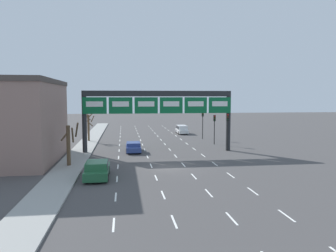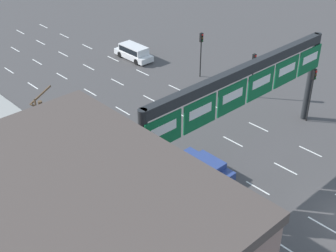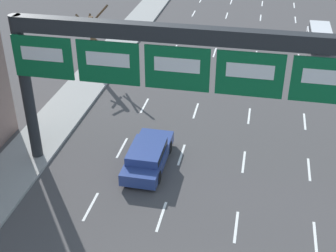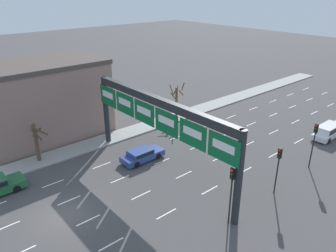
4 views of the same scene
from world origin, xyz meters
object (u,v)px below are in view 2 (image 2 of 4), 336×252
object	(u,v)px
suv_white	(134,52)
traffic_light_near_gantry	(201,46)
sign_gantry	(244,89)
traffic_light_far_end	(254,67)
traffic_light_mid_block	(313,85)
car_blue	(205,166)
tree_bare_second	(43,119)

from	to	relation	value
suv_white	traffic_light_near_gantry	bearing A→B (deg)	-76.04
sign_gantry	traffic_light_far_end	xyz separation A→B (m)	(8.82, 5.70, -2.84)
traffic_light_mid_block	car_blue	bearing A→B (deg)	176.14
car_blue	traffic_light_far_end	size ratio (longest dim) A/B	1.05
car_blue	tree_bare_second	bearing A→B (deg)	121.51
traffic_light_near_gantry	traffic_light_far_end	bearing A→B (deg)	-88.29
sign_gantry	tree_bare_second	distance (m)	15.06
traffic_light_far_end	sign_gantry	bearing A→B (deg)	-147.14
sign_gantry	traffic_light_mid_block	xyz separation A→B (m)	(8.80, -0.36, -2.51)
suv_white	traffic_light_far_end	world-z (taller)	traffic_light_far_end
suv_white	car_blue	bearing A→B (deg)	-116.27
car_blue	suv_white	bearing A→B (deg)	63.73
sign_gantry	tree_bare_second	bearing A→B (deg)	131.14
traffic_light_far_end	tree_bare_second	world-z (taller)	tree_bare_second
sign_gantry	traffic_light_near_gantry	bearing A→B (deg)	54.39
traffic_light_mid_block	traffic_light_far_end	world-z (taller)	traffic_light_mid_block
suv_white	traffic_light_far_end	bearing A→B (deg)	-81.31
suv_white	car_blue	distance (m)	22.04
suv_white	tree_bare_second	size ratio (longest dim) A/B	0.98
traffic_light_near_gantry	suv_white	bearing A→B (deg)	103.96
traffic_light_near_gantry	traffic_light_far_end	distance (m)	6.36
sign_gantry	traffic_light_far_end	bearing A→B (deg)	32.86
suv_white	traffic_light_mid_block	size ratio (longest dim) A/B	1.00
car_blue	traffic_light_mid_block	xyz separation A→B (m)	(11.96, -0.81, 2.73)
traffic_light_far_end	car_blue	bearing A→B (deg)	-156.31
traffic_light_near_gantry	traffic_light_mid_block	distance (m)	12.42
sign_gantry	suv_white	bearing A→B (deg)	71.91
suv_white	tree_bare_second	distance (m)	18.74
sign_gantry	traffic_light_mid_block	bearing A→B (deg)	-2.37
traffic_light_near_gantry	traffic_light_far_end	world-z (taller)	traffic_light_near_gantry
car_blue	traffic_light_far_end	xyz separation A→B (m)	(11.97, 5.25, 2.40)
sign_gantry	car_blue	bearing A→B (deg)	172.01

